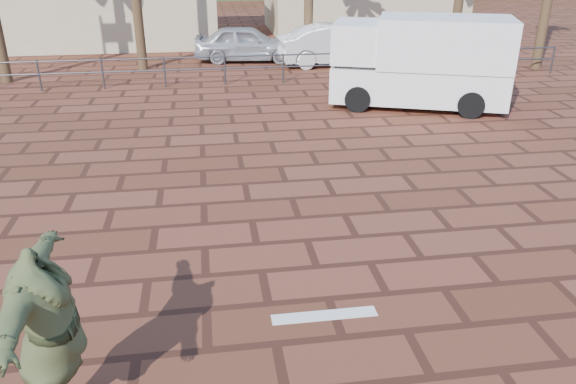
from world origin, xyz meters
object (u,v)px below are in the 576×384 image
(campervan, at_px, (421,60))
(car_white, at_px, (338,45))
(car_silver, at_px, (247,43))
(skateboarder, at_px, (50,335))

(campervan, bearing_deg, car_white, 118.94)
(campervan, distance_m, car_white, 6.38)
(car_silver, bearing_deg, campervan, -142.43)
(skateboarder, bearing_deg, car_silver, -13.32)
(car_silver, bearing_deg, skateboarder, 176.74)
(skateboarder, relative_size, car_silver, 0.56)
(skateboarder, bearing_deg, car_white, -24.66)
(car_white, bearing_deg, campervan, -173.25)
(skateboarder, bearing_deg, campervan, -38.54)
(skateboarder, xyz_separation_m, car_silver, (3.35, 18.50, -0.35))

